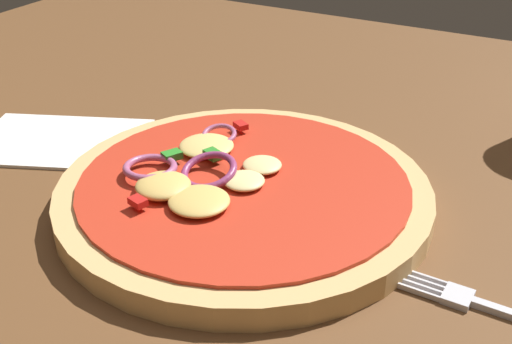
# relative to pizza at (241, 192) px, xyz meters

# --- Properties ---
(dining_table) EXTENTS (1.11, 1.03, 0.03)m
(dining_table) POSITION_rel_pizza_xyz_m (-0.05, 0.02, -0.02)
(dining_table) COLOR brown
(dining_table) RESTS_ON ground
(pizza) EXTENTS (0.29, 0.29, 0.04)m
(pizza) POSITION_rel_pizza_xyz_m (0.00, 0.00, 0.00)
(pizza) COLOR tan
(pizza) RESTS_ON dining_table
(napkin) EXTENTS (0.18, 0.16, 0.00)m
(napkin) POSITION_rel_pizza_xyz_m (-0.20, 0.01, -0.01)
(napkin) COLOR white
(napkin) RESTS_ON dining_table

